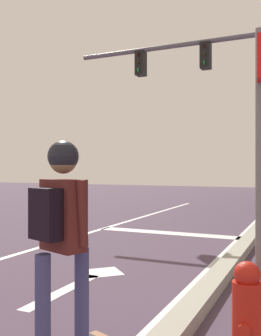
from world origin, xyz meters
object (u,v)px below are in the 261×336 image
at_px(skater, 61,221).
at_px(street_sign_post, 260,145).
at_px(fire_hydrant, 247,318).
at_px(traffic_signal_mast, 217,81).

bearing_deg(skater, street_sign_post, 25.84).
bearing_deg(fire_hydrant, traffic_signal_mast, 103.74).
distance_m(traffic_signal_mast, street_sign_post, 6.98).
height_order(skater, traffic_signal_mast, traffic_signal_mast).
xyz_separation_m(skater, street_sign_post, (1.30, 0.63, 0.55)).
height_order(skater, street_sign_post, street_sign_post).
xyz_separation_m(traffic_signal_mast, fire_hydrant, (1.64, -6.71, -3.13)).
bearing_deg(street_sign_post, traffic_signal_mast, 104.68).
bearing_deg(skater, traffic_signal_mast, 93.20).
xyz_separation_m(street_sign_post, fire_hydrant, (-0.06, -0.23, -1.19)).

